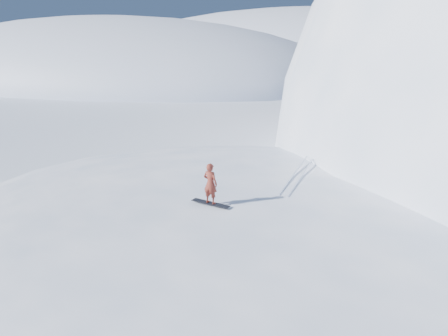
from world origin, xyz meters
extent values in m
plane|color=white|center=(0.00, 0.00, 0.00)|extent=(400.00, 400.00, 0.00)
ellipsoid|color=white|center=(1.00, 3.00, 0.00)|extent=(36.00, 28.00, 4.80)
ellipsoid|color=white|center=(-70.00, 60.00, 0.00)|extent=(120.00, 70.00, 28.00)
ellipsoid|color=white|center=(-40.00, 110.00, 0.00)|extent=(140.00, 90.00, 36.00)
ellipsoid|color=white|center=(-4.00, -2.00, 0.00)|extent=(6.00, 5.40, 0.80)
ellipsoid|color=white|center=(-2.00, 6.00, 0.00)|extent=(7.00, 6.30, 1.00)
cube|color=black|center=(-2.09, 0.73, 2.41)|extent=(1.54, 0.31, 0.03)
imported|color=maroon|center=(-2.09, 0.73, 3.19)|extent=(0.56, 0.37, 1.52)
ellipsoid|color=white|center=(-55.55, 46.98, 0.00)|extent=(11.44, 9.15, 8.01)
cube|color=silver|center=(-0.65, 5.71, 2.42)|extent=(0.90, 5.95, 0.04)
cube|color=silver|center=(-0.27, 5.71, 2.42)|extent=(0.88, 5.95, 0.04)
camera|label=1|loc=(5.08, -10.84, 8.05)|focal=32.00mm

